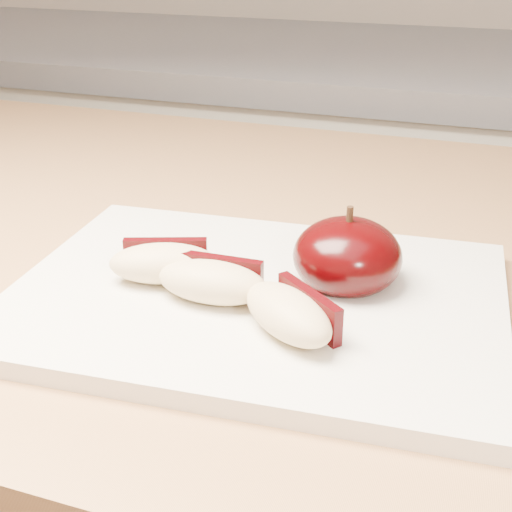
% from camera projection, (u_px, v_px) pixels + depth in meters
% --- Properties ---
extents(back_cabinet, '(2.40, 0.62, 0.94)m').
position_uv_depth(back_cabinet, '(404.00, 303.00, 1.36)').
color(back_cabinet, silver).
rests_on(back_cabinet, ground).
extents(cutting_board, '(0.34, 0.26, 0.01)m').
position_uv_depth(cutting_board, '(256.00, 299.00, 0.47)').
color(cutting_board, silver).
rests_on(cutting_board, island_counter).
extents(apple_half, '(0.08, 0.08, 0.06)m').
position_uv_depth(apple_half, '(347.00, 256.00, 0.47)').
color(apple_half, black).
rests_on(apple_half, cutting_board).
extents(apple_wedge_a, '(0.08, 0.06, 0.03)m').
position_uv_depth(apple_wedge_a, '(164.00, 262.00, 0.48)').
color(apple_wedge_a, '#DBBE8B').
rests_on(apple_wedge_a, cutting_board).
extents(apple_wedge_b, '(0.07, 0.04, 0.03)m').
position_uv_depth(apple_wedge_b, '(213.00, 281.00, 0.45)').
color(apple_wedge_b, '#DBBE8B').
rests_on(apple_wedge_b, cutting_board).
extents(apple_wedge_c, '(0.08, 0.07, 0.03)m').
position_uv_depth(apple_wedge_c, '(290.00, 313.00, 0.42)').
color(apple_wedge_c, '#DBBE8B').
rests_on(apple_wedge_c, cutting_board).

